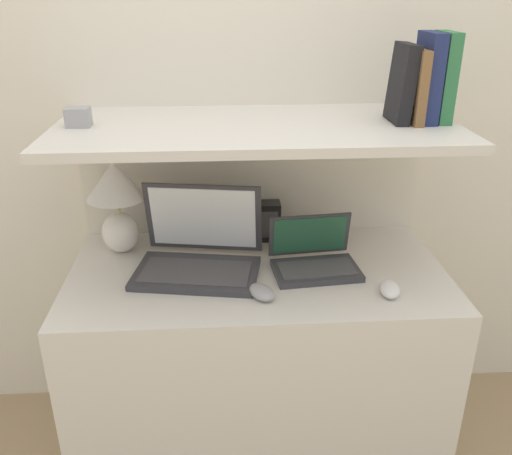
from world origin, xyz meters
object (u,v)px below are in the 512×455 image
at_px(book_brown, 414,86).
at_px(second_mouse, 390,289).
at_px(table_lamp, 117,197).
at_px(book_green, 443,78).
at_px(book_navy, 428,78).
at_px(computer_mouse, 262,292).
at_px(book_black, 402,84).
at_px(laptop_small, 314,259).
at_px(shelf_gadget, 78,117).
at_px(laptop_large, 199,253).
at_px(router_box, 265,221).

bearing_deg(book_brown, second_mouse, -110.33).
distance_m(table_lamp, book_green, 1.09).
height_order(book_navy, book_brown, book_navy).
height_order(table_lamp, book_green, book_green).
xyz_separation_m(computer_mouse, book_black, (0.43, 0.24, 0.56)).
bearing_deg(book_navy, laptop_small, -167.27).
relative_size(book_brown, shelf_gadget, 3.09).
bearing_deg(book_green, book_brown, 180.00).
height_order(computer_mouse, book_black, book_black).
xyz_separation_m(laptop_small, book_black, (0.25, 0.07, 0.54)).
relative_size(laptop_large, second_mouse, 4.24).
height_order(laptop_small, router_box, laptop_small).
xyz_separation_m(table_lamp, shelf_gadget, (-0.06, -0.10, 0.29)).
bearing_deg(laptop_small, book_brown, 14.36).
relative_size(laptop_small, book_brown, 1.34).
bearing_deg(router_box, table_lamp, -172.63).
height_order(computer_mouse, shelf_gadget, shelf_gadget).
xyz_separation_m(laptop_large, book_green, (0.74, 0.05, 0.54)).
bearing_deg(laptop_small, book_green, 11.19).
relative_size(table_lamp, router_box, 2.30).
height_order(computer_mouse, book_green, book_green).
bearing_deg(book_brown, book_navy, 0.00).
height_order(laptop_small, book_brown, book_brown).
height_order(second_mouse, book_green, book_green).
relative_size(laptop_small, book_black, 1.25).
bearing_deg(shelf_gadget, book_navy, 0.00).
height_order(laptop_small, book_black, book_black).
xyz_separation_m(laptop_small, router_box, (-0.14, 0.24, 0.03)).
xyz_separation_m(table_lamp, book_green, (1.02, -0.10, 0.39)).
xyz_separation_m(table_lamp, computer_mouse, (0.46, -0.34, -0.18)).
xyz_separation_m(router_box, book_brown, (0.43, -0.16, 0.50)).
height_order(router_box, book_green, book_green).
xyz_separation_m(laptop_large, second_mouse, (0.57, -0.20, -0.04)).
height_order(computer_mouse, second_mouse, same).
relative_size(book_green, shelf_gadget, 3.75).
height_order(book_green, book_navy, book_green).
distance_m(laptop_large, laptop_small, 0.37).
relative_size(book_green, book_black, 1.13).
xyz_separation_m(computer_mouse, book_brown, (0.47, 0.24, 0.55)).
bearing_deg(router_box, book_green, -17.78).
height_order(book_green, shelf_gadget, book_green).
relative_size(table_lamp, book_navy, 1.25).
distance_m(book_navy, book_black, 0.08).
xyz_separation_m(computer_mouse, book_navy, (0.51, 0.24, 0.57)).
bearing_deg(table_lamp, laptop_large, -28.86).
bearing_deg(laptop_small, shelf_gadget, 173.99).
bearing_deg(router_box, book_black, -22.85).
distance_m(table_lamp, router_box, 0.52).
relative_size(laptop_large, shelf_gadget, 6.17).
bearing_deg(table_lamp, book_brown, -6.14).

